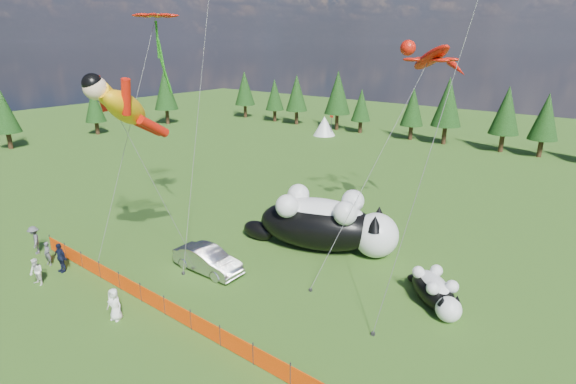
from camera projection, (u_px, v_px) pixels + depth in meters
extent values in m
plane|color=#0F3A0A|center=(198.00, 284.00, 25.52)|extent=(160.00, 160.00, 0.00)
cylinder|color=#262626|center=(50.00, 242.00, 29.52)|extent=(0.06, 0.06, 1.10)
cylinder|color=#262626|center=(65.00, 251.00, 28.36)|extent=(0.06, 0.06, 1.10)
cylinder|color=#262626|center=(82.00, 260.00, 27.19)|extent=(0.06, 0.06, 1.10)
cylinder|color=#262626|center=(100.00, 270.00, 26.02)|extent=(0.06, 0.06, 1.10)
cylinder|color=#262626|center=(119.00, 280.00, 24.85)|extent=(0.06, 0.06, 1.10)
cylinder|color=#262626|center=(141.00, 292.00, 23.69)|extent=(0.06, 0.06, 1.10)
cylinder|color=#262626|center=(165.00, 305.00, 22.52)|extent=(0.06, 0.06, 1.10)
cylinder|color=#262626|center=(191.00, 319.00, 21.35)|extent=(0.06, 0.06, 1.10)
cylinder|color=#262626|center=(220.00, 336.00, 20.19)|extent=(0.06, 0.06, 1.10)
cylinder|color=#262626|center=(253.00, 354.00, 19.02)|extent=(0.06, 0.06, 1.10)
cylinder|color=#262626|center=(291.00, 374.00, 17.85)|extent=(0.06, 0.06, 1.10)
cube|color=#FF4205|center=(58.00, 247.00, 28.96)|extent=(2.00, 0.04, 0.90)
cube|color=#FF4205|center=(74.00, 256.00, 27.79)|extent=(2.00, 0.04, 0.90)
cube|color=#FF4205|center=(91.00, 265.00, 26.62)|extent=(2.00, 0.04, 0.90)
cube|color=#FF4205|center=(109.00, 276.00, 25.45)|extent=(2.00, 0.04, 0.90)
cube|color=#FF4205|center=(130.00, 287.00, 24.29)|extent=(2.00, 0.04, 0.90)
cube|color=#FF4205|center=(153.00, 299.00, 23.12)|extent=(2.00, 0.04, 0.90)
cube|color=#FF4205|center=(177.00, 313.00, 21.95)|extent=(2.00, 0.04, 0.90)
cube|color=#FF4205|center=(205.00, 328.00, 20.78)|extent=(2.00, 0.04, 0.90)
cube|color=#FF4205|center=(236.00, 345.00, 19.62)|extent=(2.00, 0.04, 0.90)
cube|color=#FF4205|center=(271.00, 364.00, 18.45)|extent=(2.00, 0.04, 0.90)
ellipsoid|color=black|center=(319.00, 225.00, 29.59)|extent=(8.87, 6.19, 3.23)
ellipsoid|color=white|center=(319.00, 214.00, 29.33)|extent=(6.65, 4.53, 1.98)
sphere|color=white|center=(376.00, 235.00, 28.47)|extent=(2.87, 2.87, 2.87)
sphere|color=#DE5674|center=(395.00, 238.00, 28.09)|extent=(0.40, 0.40, 0.40)
ellipsoid|color=black|center=(259.00, 230.00, 31.24)|extent=(2.79, 2.00, 1.26)
cone|color=black|center=(375.00, 223.00, 27.34)|extent=(1.01, 1.01, 1.01)
cone|color=black|center=(379.00, 214.00, 28.88)|extent=(1.01, 1.01, 1.01)
sphere|color=white|center=(353.00, 201.00, 29.53)|extent=(1.51, 1.51, 1.51)
sphere|color=white|center=(345.00, 213.00, 27.44)|extent=(1.51, 1.51, 1.51)
sphere|color=white|center=(298.00, 195.00, 30.70)|extent=(1.51, 1.51, 1.51)
sphere|color=white|center=(287.00, 206.00, 28.61)|extent=(1.51, 1.51, 1.51)
ellipsoid|color=black|center=(433.00, 290.00, 23.55)|extent=(3.77, 3.66, 1.43)
ellipsoid|color=white|center=(434.00, 284.00, 23.43)|extent=(2.80, 2.72, 0.88)
sphere|color=white|center=(449.00, 309.00, 22.01)|extent=(1.27, 1.27, 1.27)
sphere|color=#DE5674|center=(454.00, 316.00, 21.50)|extent=(0.18, 0.18, 0.18)
ellipsoid|color=black|center=(417.00, 279.00, 25.47)|extent=(1.20, 1.17, 0.56)
cone|color=black|center=(442.00, 301.00, 21.79)|extent=(0.45, 0.45, 0.45)
cone|color=black|center=(457.00, 300.00, 21.90)|extent=(0.45, 0.45, 0.45)
sphere|color=white|center=(452.00, 287.00, 22.59)|extent=(0.67, 0.67, 0.67)
sphere|color=white|center=(433.00, 288.00, 22.43)|extent=(0.67, 0.67, 0.67)
sphere|color=white|center=(436.00, 271.00, 24.15)|extent=(0.67, 0.67, 0.67)
sphere|color=white|center=(418.00, 272.00, 24.00)|extent=(0.67, 0.67, 0.67)
imported|color=#B5B5BA|center=(208.00, 260.00, 26.75)|extent=(4.61, 1.72, 1.51)
imported|color=#545459|center=(48.00, 254.00, 27.49)|extent=(0.61, 0.45, 1.53)
imported|color=white|center=(36.00, 272.00, 25.21)|extent=(0.84, 0.57, 1.61)
imported|color=#121832|center=(60.00, 257.00, 26.68)|extent=(1.13, 0.67, 1.83)
imported|color=#545459|center=(35.00, 240.00, 28.93)|extent=(1.38, 1.07, 1.90)
imported|color=white|center=(114.00, 304.00, 22.03)|extent=(0.95, 0.74, 1.71)
cylinder|color=#595959|center=(160.00, 186.00, 26.93)|extent=(0.03, 0.03, 9.89)
cube|color=#262626|center=(190.00, 253.00, 29.06)|extent=(0.15, 0.15, 0.16)
cylinder|color=#595959|center=(375.00, 165.00, 26.72)|extent=(0.03, 0.03, 16.49)
cube|color=#262626|center=(310.00, 290.00, 24.78)|extent=(0.15, 0.15, 0.16)
cylinder|color=#595959|center=(126.00, 141.00, 27.23)|extent=(0.03, 0.03, 15.90)
cube|color=#262626|center=(96.00, 271.00, 26.87)|extent=(0.15, 0.15, 0.16)
cube|color=#228117|center=(159.00, 58.00, 28.43)|extent=(0.20, 0.20, 4.46)
cylinder|color=#595959|center=(199.00, 106.00, 26.75)|extent=(0.03, 0.03, 19.86)
cube|color=#262626|center=(183.00, 273.00, 26.56)|extent=(0.15, 0.15, 0.16)
cylinder|color=#595959|center=(457.00, 66.00, 18.26)|extent=(0.03, 0.03, 24.83)
cube|color=#262626|center=(373.00, 334.00, 21.07)|extent=(0.15, 0.15, 0.16)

